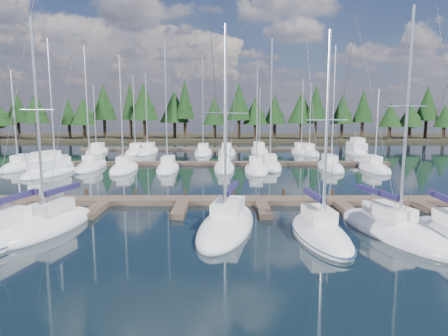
{
  "coord_description": "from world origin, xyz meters",
  "views": [
    {
      "loc": [
        3.23,
        -12.66,
        7.24
      ],
      "look_at": [
        3.16,
        22.0,
        2.19
      ],
      "focal_mm": 32.0,
      "sensor_mm": 36.0,
      "label": 1
    }
  ],
  "objects_px": {
    "motor_yacht_left": "(50,170)",
    "front_sailboat_2": "(50,225)",
    "main_dock": "(183,202)",
    "front_sailboat_4": "(320,234)",
    "front_sailboat_5": "(393,230)",
    "motor_yacht_right": "(356,151)",
    "front_sailboat_3": "(227,225)"
  },
  "relations": [
    {
      "from": "main_dock",
      "to": "motor_yacht_left",
      "type": "relative_size",
      "value": 4.81
    },
    {
      "from": "front_sailboat_5",
      "to": "motor_yacht_right",
      "type": "bearing_deg",
      "value": 74.48
    },
    {
      "from": "front_sailboat_3",
      "to": "front_sailboat_5",
      "type": "bearing_deg",
      "value": -6.85
    },
    {
      "from": "front_sailboat_2",
      "to": "motor_yacht_left",
      "type": "height_order",
      "value": "front_sailboat_2"
    },
    {
      "from": "front_sailboat_2",
      "to": "front_sailboat_3",
      "type": "bearing_deg",
      "value": 0.73
    },
    {
      "from": "front_sailboat_5",
      "to": "motor_yacht_left",
      "type": "bearing_deg",
      "value": 143.28
    },
    {
      "from": "front_sailboat_2",
      "to": "front_sailboat_5",
      "type": "xyz_separation_m",
      "value": [
        20.51,
        -1.03,
        -0.01
      ]
    },
    {
      "from": "main_dock",
      "to": "front_sailboat_3",
      "type": "xyz_separation_m",
      "value": [
        3.36,
        -6.35,
        0.07
      ]
    },
    {
      "from": "front_sailboat_2",
      "to": "front_sailboat_3",
      "type": "height_order",
      "value": "front_sailboat_2"
    },
    {
      "from": "front_sailboat_4",
      "to": "motor_yacht_right",
      "type": "height_order",
      "value": "front_sailboat_4"
    },
    {
      "from": "front_sailboat_4",
      "to": "motor_yacht_right",
      "type": "distance_m",
      "value": 47.45
    },
    {
      "from": "motor_yacht_left",
      "to": "motor_yacht_right",
      "type": "height_order",
      "value": "motor_yacht_right"
    },
    {
      "from": "main_dock",
      "to": "front_sailboat_3",
      "type": "relative_size",
      "value": 3.43
    },
    {
      "from": "front_sailboat_4",
      "to": "motor_yacht_left",
      "type": "distance_m",
      "value": 34.07
    },
    {
      "from": "main_dock",
      "to": "front_sailboat_3",
      "type": "height_order",
      "value": "front_sailboat_3"
    },
    {
      "from": "front_sailboat_3",
      "to": "front_sailboat_4",
      "type": "relative_size",
      "value": 1.05
    },
    {
      "from": "main_dock",
      "to": "front_sailboat_2",
      "type": "bearing_deg",
      "value": -138.99
    },
    {
      "from": "front_sailboat_4",
      "to": "front_sailboat_5",
      "type": "bearing_deg",
      "value": 8.21
    },
    {
      "from": "front_sailboat_2",
      "to": "motor_yacht_right",
      "type": "height_order",
      "value": "front_sailboat_2"
    },
    {
      "from": "main_dock",
      "to": "motor_yacht_left",
      "type": "distance_m",
      "value": 22.19
    },
    {
      "from": "motor_yacht_left",
      "to": "front_sailboat_5",
      "type": "bearing_deg",
      "value": -36.72
    },
    {
      "from": "front_sailboat_2",
      "to": "motor_yacht_right",
      "type": "xyz_separation_m",
      "value": [
        32.68,
        42.8,
        0.2
      ]
    },
    {
      "from": "front_sailboat_3",
      "to": "motor_yacht_right",
      "type": "relative_size",
      "value": 1.43
    },
    {
      "from": "main_dock",
      "to": "motor_yacht_left",
      "type": "xyz_separation_m",
      "value": [
        -16.66,
        14.65,
        0.28
      ]
    },
    {
      "from": "main_dock",
      "to": "front_sailboat_5",
      "type": "relative_size",
      "value": 3.25
    },
    {
      "from": "main_dock",
      "to": "front_sailboat_4",
      "type": "distance_m",
      "value": 11.89
    },
    {
      "from": "motor_yacht_left",
      "to": "front_sailboat_2",
      "type": "bearing_deg",
      "value": -66.47
    },
    {
      "from": "main_dock",
      "to": "front_sailboat_5",
      "type": "height_order",
      "value": "front_sailboat_5"
    },
    {
      "from": "main_dock",
      "to": "front_sailboat_4",
      "type": "relative_size",
      "value": 3.61
    },
    {
      "from": "motor_yacht_right",
      "to": "front_sailboat_4",
      "type": "bearing_deg",
      "value": -110.43
    },
    {
      "from": "motor_yacht_left",
      "to": "motor_yacht_right",
      "type": "distance_m",
      "value": 47.15
    },
    {
      "from": "front_sailboat_2",
      "to": "motor_yacht_left",
      "type": "bearing_deg",
      "value": 113.53
    }
  ]
}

